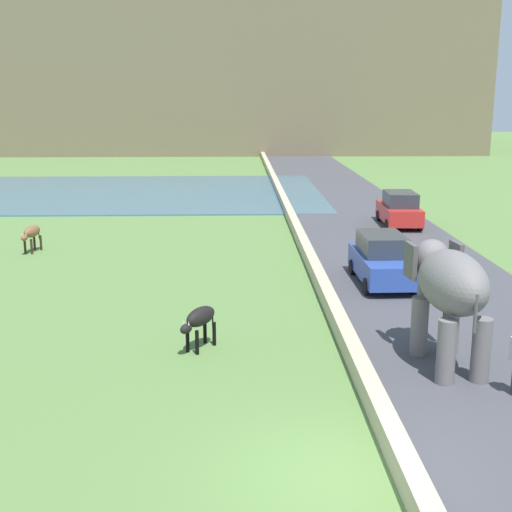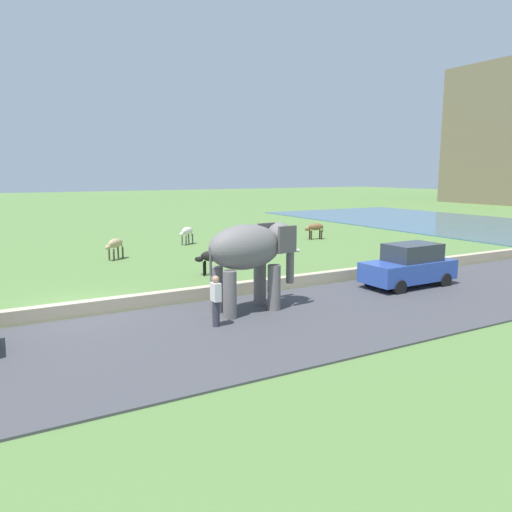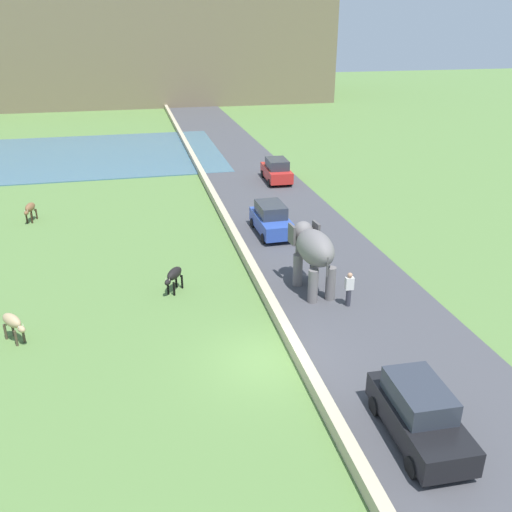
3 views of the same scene
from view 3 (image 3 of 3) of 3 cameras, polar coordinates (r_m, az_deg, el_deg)
ground_plane at (r=20.32m, az=0.95°, el=-10.88°), size 220.00×220.00×0.00m
road_surface at (r=39.09m, az=1.02°, el=6.52°), size 7.00×120.00×0.06m
barrier_wall at (r=36.43m, az=-4.04°, el=5.55°), size 0.40×110.00×0.51m
lake at (r=53.80m, az=-23.64°, el=9.34°), size 36.00×18.00×0.08m
hill_distant at (r=92.62m, az=-15.35°, el=22.03°), size 64.00×28.00×20.41m
elephant at (r=24.39m, az=5.96°, el=0.63°), size 1.63×3.52×2.99m
person_beside_elephant at (r=23.71m, az=9.70°, el=-3.40°), size 0.36×0.22×1.63m
car_red at (r=41.96m, az=2.17°, el=8.94°), size 1.92×4.06×1.80m
car_blue at (r=31.41m, az=1.62°, el=3.86°), size 1.84×4.03×1.80m
car_black at (r=17.26m, az=16.68°, el=-15.50°), size 1.90×4.06×1.80m
cow_black at (r=24.95m, az=-8.59°, el=-2.00°), size 1.05×1.34×1.15m
cow_brown at (r=36.19m, az=-22.58°, el=4.62°), size 0.69×1.42×1.15m
cow_tan at (r=22.95m, az=-24.10°, el=-6.35°), size 1.13×1.29×1.15m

